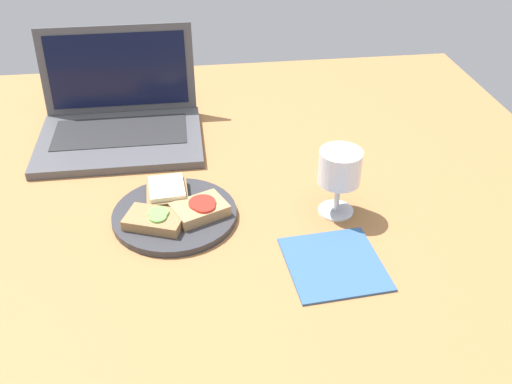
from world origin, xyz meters
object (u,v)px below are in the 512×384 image
wine_glass (340,170)px  plate (175,215)px  sandwich_with_cheese (167,192)px  sandwich_with_cucumber (155,220)px  laptop (120,120)px  sandwich_with_tomato (200,209)px  napkin (334,264)px

wine_glass → plate: bearing=176.2°
plate → wine_glass: (29.43, -1.94, 8.38)cm
sandwich_with_cheese → sandwich_with_cucumber: bearing=-105.1°
plate → laptop: 34.90cm
plate → sandwich_with_tomato: 5.13cm
sandwich_with_cucumber → napkin: size_ratio=0.72×
sandwich_with_tomato → napkin: size_ratio=0.70×
sandwich_with_cucumber → laptop: size_ratio=0.33×
plate → laptop: (-11.47, 32.80, 3.22)cm
sandwich_with_cheese → sandwich_with_cucumber: size_ratio=0.81×
sandwich_with_cucumber → wine_glass: (32.74, 1.36, 6.69)cm
plate → laptop: bearing=109.3°
sandwich_with_tomato → wine_glass: size_ratio=0.87×
sandwich_with_tomato → wine_glass: bearing=-1.5°
laptop → napkin: 61.53cm
wine_glass → sandwich_with_cheese: bearing=168.0°
laptop → napkin: (37.02, -49.01, -3.69)cm
wine_glass → napkin: (-3.87, -14.27, -8.85)cm
sandwich_with_tomato → plate: bearing=164.5°
sandwich_with_tomato → laptop: size_ratio=0.31×
sandwich_with_cucumber → napkin: (28.87, -12.90, -2.16)cm
sandwich_with_cheese → napkin: 33.95cm
sandwich_with_cheese → sandwich_with_tomato: sandwich_with_cheese is taller
napkin → laptop: bearing=127.1°
plate → wine_glass: 30.66cm
sandwich_with_cheese → wine_glass: 31.95cm
sandwich_with_cucumber → wine_glass: size_ratio=0.91×
plate → sandwich_with_cucumber: size_ratio=1.94×
sandwich_with_tomato → laptop: 37.71cm
sandwich_with_cheese → laptop: 30.08cm
plate → sandwich_with_cheese: (-1.19, 4.57, 1.96)cm
sandwich_with_cucumber → napkin: sandwich_with_cucumber is taller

